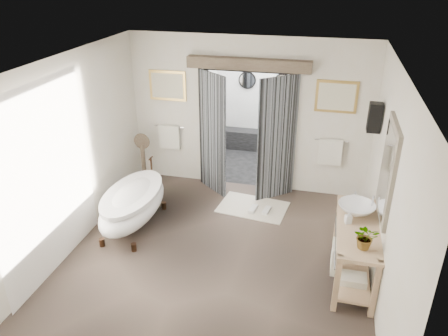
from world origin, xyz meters
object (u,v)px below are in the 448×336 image
at_px(vanity, 353,247).
at_px(basin, 357,209).
at_px(clawfoot_tub, 133,203).
at_px(rug, 253,207).

height_order(vanity, basin, basin).
bearing_deg(clawfoot_tub, basin, -3.33).
height_order(clawfoot_tub, rug, clawfoot_tub).
bearing_deg(clawfoot_tub, rug, 30.33).
xyz_separation_m(clawfoot_tub, vanity, (3.49, -0.48, 0.07)).
height_order(vanity, rug, vanity).
bearing_deg(vanity, rug, 137.04).
relative_size(clawfoot_tub, rug, 1.53).
distance_m(clawfoot_tub, vanity, 3.52).
bearing_deg(rug, basin, -37.39).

